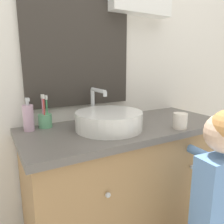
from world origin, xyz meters
name	(u,v)px	position (x,y,z in m)	size (l,w,h in m)	color
wall_back	(105,39)	(0.00, 0.62, 1.28)	(3.20, 0.18, 2.50)	silver
vanity_counter	(127,186)	(0.00, 0.34, 0.40)	(1.19, 0.52, 0.79)	#A37A4C
sink_basin	(109,120)	(-0.14, 0.33, 0.84)	(0.36, 0.41, 0.21)	white
toothbrush_holder	(45,120)	(-0.42, 0.53, 0.83)	(0.07, 0.07, 0.18)	#66B27F
soap_dispenser	(28,117)	(-0.51, 0.51, 0.86)	(0.05, 0.05, 0.17)	#CCA3BC
child_figure	(218,193)	(0.16, -0.14, 0.57)	(0.24, 0.46, 0.95)	slate
drinking_cup	(180,121)	(0.20, 0.15, 0.83)	(0.08, 0.08, 0.08)	silver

